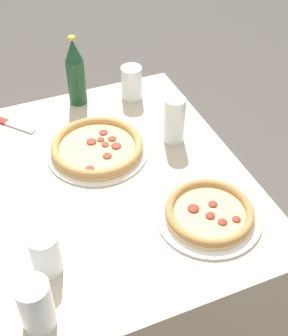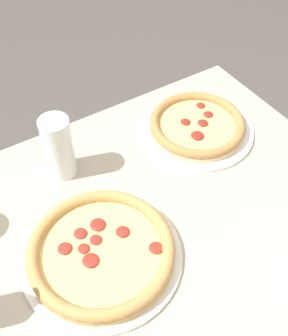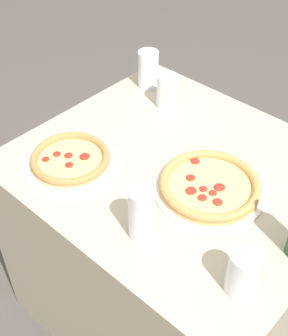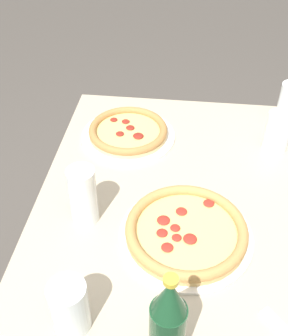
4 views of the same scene
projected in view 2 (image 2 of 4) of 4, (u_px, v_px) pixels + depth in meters
The scene contains 4 objects.
table at pixel (158, 315), 1.15m from camera, with size 0.97×0.84×0.78m.
pizza_margherita at pixel (101, 252), 0.82m from camera, with size 0.32×0.32×0.04m.
pizza_salami at pixel (197, 126), 1.07m from camera, with size 0.29×0.29×0.04m.
glass_red_wine at pixel (59, 150), 0.94m from camera, with size 0.07×0.07×0.16m.
Camera 2 is at (-0.28, -0.38, 1.51)m, focal length 45.00 mm.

